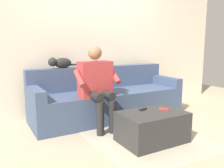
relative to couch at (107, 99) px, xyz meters
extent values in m
plane|color=tan|center=(0.00, 0.74, -0.29)|extent=(8.00, 8.00, 0.00)
cube|color=beige|center=(0.00, -0.50, 0.93)|extent=(5.62, 0.06, 2.45)
cube|color=#3D4C6B|center=(0.00, 0.14, -0.07)|extent=(2.13, 0.62, 0.44)
cube|color=#3D4C6B|center=(0.00, -0.26, 0.11)|extent=(2.42, 0.19, 0.81)
cube|color=#3D4C6B|center=(-1.14, 0.14, 0.01)|extent=(0.14, 0.62, 0.60)
cube|color=#3D4C6B|center=(1.14, 0.14, 0.01)|extent=(0.14, 0.62, 0.60)
cube|color=#2D2D2D|center=(0.00, 1.15, -0.11)|extent=(0.78, 0.53, 0.37)
cube|color=#B23838|center=(0.37, 0.33, 0.40)|extent=(0.46, 0.23, 0.50)
sphere|color=#936B4C|center=(0.37, 0.33, 0.76)|extent=(0.19, 0.19, 0.19)
cylinder|color=black|center=(0.28, 0.50, 0.21)|extent=(0.11, 0.33, 0.11)
cylinder|color=black|center=(0.46, 0.50, 0.21)|extent=(0.11, 0.33, 0.11)
cylinder|color=black|center=(0.28, 0.67, -0.07)|extent=(0.10, 0.10, 0.44)
cylinder|color=black|center=(0.46, 0.67, -0.07)|extent=(0.10, 0.10, 0.44)
cylinder|color=#B23838|center=(0.10, 0.41, 0.44)|extent=(0.08, 0.27, 0.22)
cylinder|color=#B23838|center=(0.63, 0.41, 0.44)|extent=(0.08, 0.27, 0.22)
ellipsoid|color=black|center=(0.64, -0.26, 0.60)|extent=(0.27, 0.13, 0.16)
sphere|color=black|center=(0.80, -0.26, 0.62)|extent=(0.14, 0.14, 0.14)
cone|color=black|center=(0.79, -0.30, 0.67)|extent=(0.05, 0.05, 0.04)
cone|color=black|center=(0.79, -0.23, 0.67)|extent=(0.05, 0.05, 0.04)
cylinder|color=black|center=(0.44, -0.26, 0.56)|extent=(0.18, 0.03, 0.03)
cube|color=#B73333|center=(-0.18, 1.14, 0.09)|extent=(0.10, 0.11, 0.02)
cube|color=black|center=(0.04, 1.01, 0.09)|extent=(0.12, 0.08, 0.02)
cube|color=#B7AD93|center=(0.00, 1.02, -0.29)|extent=(1.33, 1.53, 0.01)
camera|label=1|loc=(1.74, 3.26, 0.87)|focal=37.46mm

